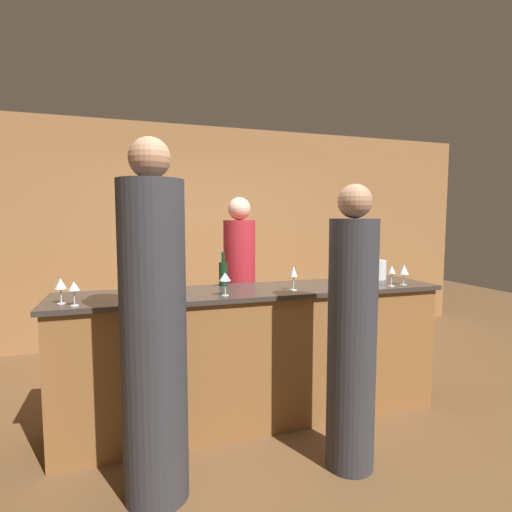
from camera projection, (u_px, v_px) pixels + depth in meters
name	position (u px, v px, depth m)	size (l,w,h in m)	color
ground_plane	(256.00, 418.00, 3.21)	(14.00, 14.00, 0.00)	brown
back_wall	(201.00, 234.00, 5.28)	(8.00, 0.08, 2.80)	olive
bar_counter	(256.00, 354.00, 3.16)	(3.01, 0.65, 1.05)	brown
bartender	(240.00, 296.00, 3.89)	(0.31, 0.31, 1.81)	maroon
guest_0	(352.00, 337.00, 2.52)	(0.31, 0.31, 1.81)	#2D2D33
guest_1	(154.00, 335.00, 2.22)	(0.36, 0.36, 2.03)	#2D2D33
wine_bottle_0	(223.00, 273.00, 3.27)	(0.07, 0.07, 0.28)	black
wine_bottle_1	(148.00, 283.00, 2.69)	(0.08, 0.08, 0.29)	#19381E
ice_bucket	(377.00, 270.00, 3.63)	(0.17, 0.17, 0.17)	silver
wine_glass_0	(294.00, 272.00, 3.05)	(0.06, 0.06, 0.19)	silver
wine_glass_1	(404.00, 270.00, 3.30)	(0.08, 0.08, 0.17)	silver
wine_glass_2	(392.00, 271.00, 3.23)	(0.06, 0.06, 0.17)	silver
wine_glass_3	(60.00, 284.00, 2.56)	(0.07, 0.07, 0.17)	silver
wine_glass_4	(345.00, 270.00, 3.26)	(0.08, 0.08, 0.17)	silver
wine_glass_5	(360.00, 270.00, 3.22)	(0.08, 0.08, 0.17)	silver
wine_glass_6	(225.00, 277.00, 2.83)	(0.08, 0.08, 0.17)	silver
wine_glass_7	(74.00, 287.00, 2.50)	(0.07, 0.07, 0.16)	silver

